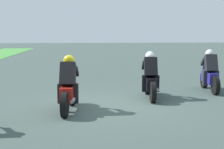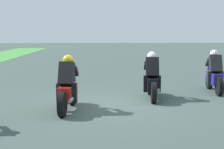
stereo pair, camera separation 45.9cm
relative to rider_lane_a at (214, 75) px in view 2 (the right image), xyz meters
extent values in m
plane|color=#3D4D47|center=(-1.84, 3.71, -0.62)|extent=(120.00, 120.00, 0.00)
cylinder|color=black|center=(0.70, -0.07, -0.30)|extent=(0.65, 0.20, 0.64)
cylinder|color=black|center=(-0.69, 0.07, -0.30)|extent=(0.65, 0.20, 0.64)
cube|color=navy|center=(0.00, 0.00, -0.12)|extent=(1.13, 0.43, 0.40)
ellipsoid|color=navy|center=(0.10, -0.01, 0.18)|extent=(0.51, 0.35, 0.24)
cube|color=red|center=(-0.50, 0.05, -0.10)|extent=(0.08, 0.17, 0.08)
cylinder|color=#A5A5AD|center=(-0.36, -0.12, -0.25)|extent=(0.43, 0.14, 0.10)
cube|color=black|center=(-0.10, 0.01, 0.40)|extent=(0.52, 0.45, 0.66)
sphere|color=silver|center=(0.12, -0.01, 0.74)|extent=(0.33, 0.33, 0.30)
cube|color=slate|center=(0.50, -0.05, 0.22)|extent=(0.18, 0.27, 0.23)
cube|color=black|center=(-0.10, 0.21, -0.12)|extent=(0.19, 0.16, 0.52)
cube|color=black|center=(-0.14, -0.19, -0.12)|extent=(0.19, 0.16, 0.52)
cube|color=black|center=(0.30, 0.15, 0.42)|extent=(0.39, 0.14, 0.31)
cube|color=black|center=(0.26, -0.21, 0.42)|extent=(0.39, 0.14, 0.31)
cylinder|color=black|center=(-0.34, 2.36, -0.30)|extent=(0.65, 0.19, 0.64)
cylinder|color=black|center=(-1.74, 2.47, -0.30)|extent=(0.65, 0.19, 0.64)
cube|color=black|center=(-1.04, 2.42, -0.12)|extent=(1.12, 0.41, 0.40)
ellipsoid|color=black|center=(-0.94, 2.41, 0.18)|extent=(0.50, 0.34, 0.24)
cube|color=red|center=(-1.55, 2.46, -0.10)|extent=(0.07, 0.16, 0.08)
cylinder|color=#A5A5AD|center=(-1.40, 2.29, -0.25)|extent=(0.43, 0.13, 0.10)
cube|color=black|center=(-1.14, 2.42, 0.40)|extent=(0.52, 0.44, 0.66)
sphere|color=silver|center=(-0.92, 2.41, 0.74)|extent=(0.32, 0.32, 0.30)
cube|color=gray|center=(-0.54, 2.37, 0.22)|extent=(0.18, 0.27, 0.23)
cube|color=black|center=(-1.14, 2.63, -0.12)|extent=(0.19, 0.15, 0.52)
cube|color=black|center=(-1.18, 2.23, -0.12)|extent=(0.19, 0.15, 0.52)
cube|color=black|center=(-0.75, 2.57, 0.42)|extent=(0.39, 0.13, 0.31)
cube|color=black|center=(-0.78, 2.21, 0.42)|extent=(0.39, 0.13, 0.31)
cylinder|color=black|center=(-1.83, 4.88, -0.30)|extent=(0.65, 0.21, 0.64)
cylinder|color=black|center=(-3.22, 5.04, -0.30)|extent=(0.65, 0.21, 0.64)
cube|color=#A01D14|center=(-2.52, 4.96, -0.12)|extent=(1.13, 0.44, 0.40)
ellipsoid|color=#A01D14|center=(-2.42, 4.95, 0.18)|extent=(0.51, 0.35, 0.24)
cube|color=red|center=(-3.03, 5.02, -0.10)|extent=(0.08, 0.17, 0.08)
cylinder|color=#A5A5AD|center=(-2.89, 4.84, -0.25)|extent=(0.43, 0.15, 0.10)
cube|color=black|center=(-2.62, 4.97, 0.40)|extent=(0.53, 0.45, 0.66)
sphere|color=gold|center=(-2.40, 4.95, 0.74)|extent=(0.33, 0.33, 0.30)
cube|color=teal|center=(-2.02, 4.91, 0.22)|extent=(0.18, 0.28, 0.23)
cube|color=black|center=(-2.62, 5.17, -0.12)|extent=(0.19, 0.16, 0.52)
cube|color=black|center=(-2.66, 4.78, -0.12)|extent=(0.19, 0.16, 0.52)
cube|color=black|center=(-2.22, 5.11, 0.42)|extent=(0.39, 0.14, 0.31)
cube|color=black|center=(-2.26, 4.75, 0.42)|extent=(0.39, 0.14, 0.31)
camera|label=1|loc=(-11.14, 4.61, 1.47)|focal=51.75mm
camera|label=2|loc=(-11.17, 4.15, 1.47)|focal=51.75mm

